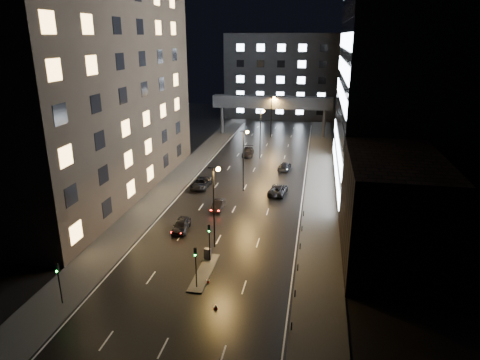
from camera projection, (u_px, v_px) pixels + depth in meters
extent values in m
plane|color=black|center=(254.00, 170.00, 81.57)|extent=(160.00, 160.00, 0.00)
cube|color=#383533|center=(183.00, 174.00, 79.02)|extent=(5.00, 110.00, 0.15)
cube|color=#383533|center=(320.00, 181.00, 74.75)|extent=(5.00, 110.00, 0.15)
cube|color=#2D2319|center=(91.00, 66.00, 64.09)|extent=(15.00, 48.00, 40.00)
cube|color=black|center=(391.00, 209.00, 47.34)|extent=(10.00, 18.00, 12.00)
cube|color=black|center=(411.00, 48.00, 66.36)|extent=(20.00, 36.00, 45.00)
cube|color=#333335|center=(283.00, 76.00, 131.61)|extent=(34.00, 14.00, 25.00)
cube|color=#333335|center=(272.00, 102.00, 106.80)|extent=(30.00, 3.00, 3.00)
cylinder|color=#333335|center=(222.00, 120.00, 110.62)|extent=(0.80, 0.80, 7.00)
cylinder|color=#333335|center=(324.00, 124.00, 106.18)|extent=(0.80, 0.80, 7.00)
cube|color=#383533|center=(204.00, 272.00, 46.08)|extent=(1.60, 8.00, 0.15)
cylinder|color=black|center=(210.00, 246.00, 47.83)|extent=(0.12, 0.12, 3.50)
cube|color=black|center=(209.00, 228.00, 47.12)|extent=(0.28, 0.22, 0.90)
sphere|color=#0CFF33|center=(209.00, 231.00, 47.08)|extent=(0.18, 0.18, 0.18)
cylinder|color=black|center=(196.00, 272.00, 42.70)|extent=(0.12, 0.12, 3.50)
cube|color=black|center=(195.00, 252.00, 42.00)|extent=(0.28, 0.22, 0.90)
sphere|color=#0CFF33|center=(195.00, 255.00, 41.96)|extent=(0.18, 0.18, 0.18)
cylinder|color=black|center=(60.00, 288.00, 40.11)|extent=(0.12, 0.12, 3.50)
cube|color=black|center=(57.00, 268.00, 39.40)|extent=(0.28, 0.22, 0.90)
sphere|color=#0CFF33|center=(57.00, 271.00, 39.36)|extent=(0.18, 0.18, 0.18)
cylinder|color=black|center=(291.00, 327.00, 36.82)|extent=(0.12, 0.12, 0.90)
cylinder|color=black|center=(295.00, 294.00, 41.48)|extent=(0.12, 0.12, 0.90)
cylinder|color=black|center=(298.00, 268.00, 46.14)|extent=(0.12, 0.12, 0.90)
cylinder|color=black|center=(300.00, 247.00, 50.80)|extent=(0.12, 0.12, 0.90)
cylinder|color=black|center=(302.00, 229.00, 55.45)|extent=(0.12, 0.12, 0.90)
cylinder|color=black|center=(304.00, 214.00, 60.11)|extent=(0.12, 0.12, 0.90)
cylinder|color=black|center=(214.00, 209.00, 50.15)|extent=(0.18, 0.18, 10.00)
cylinder|color=black|center=(213.00, 168.00, 48.55)|extent=(1.20, 0.12, 0.12)
sphere|color=#FF9E38|center=(218.00, 169.00, 48.48)|extent=(0.50, 0.50, 0.50)
cylinder|color=black|center=(243.00, 162.00, 68.78)|extent=(0.18, 0.18, 10.00)
cylinder|color=black|center=(243.00, 131.00, 67.18)|extent=(1.20, 0.12, 0.12)
sphere|color=#FF9E38|center=(247.00, 132.00, 67.11)|extent=(0.50, 0.50, 0.50)
cylinder|color=black|center=(260.00, 135.00, 87.42)|extent=(0.18, 0.18, 10.00)
cylinder|color=black|center=(261.00, 111.00, 85.82)|extent=(1.20, 0.12, 0.12)
sphere|color=#FF9E38|center=(264.00, 111.00, 85.75)|extent=(0.50, 0.50, 0.50)
cylinder|color=black|center=(271.00, 118.00, 106.06)|extent=(0.18, 0.18, 10.00)
cylinder|color=black|center=(272.00, 97.00, 104.45)|extent=(1.20, 0.12, 0.12)
sphere|color=#FF9E38|center=(274.00, 98.00, 104.38)|extent=(0.50, 0.50, 0.50)
imported|color=black|center=(181.00, 225.00, 55.75)|extent=(2.28, 4.83, 1.60)
imported|color=black|center=(218.00, 205.00, 62.67)|extent=(1.48, 4.09, 1.34)
imported|color=black|center=(201.00, 183.00, 71.58)|extent=(2.82, 5.85, 1.60)
imported|color=black|center=(248.00, 152.00, 90.94)|extent=(2.78, 5.86, 1.65)
imported|color=black|center=(278.00, 190.00, 68.72)|extent=(3.16, 5.77, 1.53)
imported|color=black|center=(284.00, 166.00, 81.29)|extent=(2.53, 5.19, 1.45)
cube|color=#555457|center=(208.00, 254.00, 48.53)|extent=(0.75, 0.54, 1.27)
cone|color=red|center=(208.00, 280.00, 44.22)|extent=(0.41, 0.41, 0.46)
cone|color=#EF3F0C|center=(216.00, 307.00, 39.92)|extent=(0.40, 0.40, 0.47)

